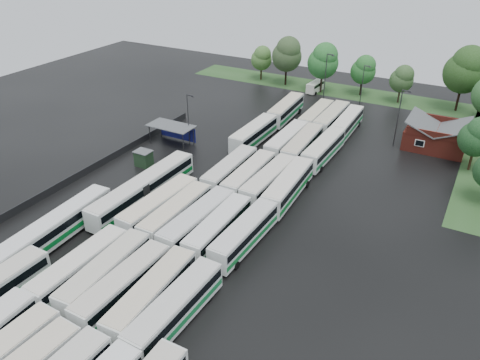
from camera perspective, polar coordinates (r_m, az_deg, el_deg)
The scene contains 45 objects.
ground at distance 60.73m, azimuth -7.20°, elevation -6.46°, with size 160.00×160.00×0.00m, color black.
brick_building at distance 88.63m, azimuth 22.75°, elevation 4.78°, with size 10.07×8.60×5.39m.
wash_shed at distance 83.87m, azimuth -8.23°, elevation 6.33°, with size 8.20×4.20×3.58m.
utility_hut at distance 77.38m, azimuth -11.66°, elevation 2.62°, with size 2.70×2.20×2.62m.
grass_strip_north at distance 113.31m, azimuth 13.27°, elevation 10.36°, with size 80.00×10.00×0.01m, color #284C20.
west_fence at distance 78.59m, azimuth -17.11°, elevation 1.72°, with size 0.10×50.00×1.20m, color #2D2D30.
bus_r1c0 at distance 54.76m, azimuth -18.89°, elevation -10.04°, with size 2.77×12.77×3.55m.
bus_r1c1 at distance 53.15m, azimuth -16.07°, elevation -10.87°, with size 3.36×12.91×3.56m.
bus_r1c2 at distance 51.15m, azimuth -14.04°, elevation -12.41°, with size 2.87×12.71×3.53m.
bus_r1c3 at distance 49.43m, azimuth -10.68°, elevation -13.64°, with size 3.38×13.03×3.59m.
bus_r1c4 at distance 47.73m, azimuth -7.87°, elevation -15.24°, with size 3.00×12.95×3.59m.
bus_r2c0 at distance 62.70m, azimuth -9.82°, elevation -3.18°, with size 3.45×13.44×3.71m.
bus_r2c1 at distance 60.95m, azimuth -7.78°, elevation -4.12°, with size 2.74×12.82×3.57m.
bus_r2c2 at distance 59.15m, azimuth -5.18°, elevation -5.02°, with size 3.25×13.33×3.69m.
bus_r2c3 at distance 57.93m, azimuth -2.65°, elevation -5.86°, with size 2.84×12.63×3.51m.
bus_r2c4 at distance 56.85m, azimuth 0.55°, elevation -6.58°, with size 3.00×12.70×3.52m.
bus_r3c1 at distance 70.67m, azimuth -1.23°, elevation 1.17°, with size 2.93×12.85×3.56m.
bus_r3c2 at distance 69.10m, azimuth 1.12°, elevation 0.47°, with size 2.90×12.84×3.56m.
bus_r3c3 at distance 67.84m, azimuth 3.54°, elevation -0.14°, with size 3.07×13.07×3.62m.
bus_r3c4 at distance 66.72m, azimuth 5.92°, elevation -0.74°, with size 3.39×13.47×3.72m.
bus_r4c0 at distance 83.07m, azimuth 1.70°, elevation 5.66°, with size 2.93×13.13×3.65m.
bus_r4c2 at distance 80.64m, azimuth 5.72°, elevation 4.75°, with size 2.82×12.96×3.60m.
bus_r4c3 at distance 79.20m, azimuth 7.63°, elevation 4.19°, with size 3.27×13.33×3.68m.
bus_r4c4 at distance 78.52m, azimuth 10.14°, elevation 3.72°, with size 3.03×13.03×3.61m.
bus_r5c0 at distance 94.46m, azimuth 5.61°, elevation 8.53°, with size 3.49×13.38×3.69m.
bus_r5c2 at distance 92.08m, azimuth 9.26°, elevation 7.67°, with size 2.83×12.70×3.53m.
bus_r5c3 at distance 91.07m, azimuth 11.07°, elevation 7.31°, with size 2.85×13.24×3.68m.
bus_r5c4 at distance 90.04m, azimuth 12.95°, elevation 6.78°, with size 2.97×12.68×3.51m.
artic_bus_west_b at distance 67.07m, azimuth -11.66°, elevation -1.05°, with size 3.15×20.00×3.70m.
artic_bus_west_c at distance 61.53m, azimuth -22.19°, elevation -5.91°, with size 3.60×19.48×3.60m.
minibus at distance 111.65m, azimuth 9.13°, elevation 11.20°, with size 2.48×5.61×2.38m.
tree_north_0 at distance 118.30m, azimuth 2.68°, elevation 14.65°, with size 5.16×5.16×8.54m.
tree_north_1 at distance 114.17m, azimuth 5.79°, elevation 15.05°, with size 7.05×7.05×11.68m.
tree_north_2 at distance 109.96m, azimuth 10.16°, elevation 14.16°, with size 6.97×6.97×11.55m.
tree_north_3 at distance 110.36m, azimuth 14.87°, elevation 12.91°, with size 5.58×5.58×9.24m.
tree_north_4 at distance 107.86m, azimuth 19.18°, elevation 11.61°, with size 5.09×5.09×8.43m.
tree_north_5 at distance 106.48m, azimuth 25.85°, elevation 12.05°, with size 8.29×8.29×13.74m.
tree_east_1 at distance 81.17m, azimuth 27.04°, elevation 4.75°, with size 5.53×5.53×9.16m.
lamp_post_ne at distance 85.42m, azimuth 18.86°, elevation 7.62°, with size 1.58×0.31×10.26m.
lamp_post_nw at distance 82.27m, azimuth -6.28°, elevation 7.79°, with size 1.42×0.28×9.25m.
lamp_post_back_w at distance 103.52m, azimuth 10.45°, elevation 12.49°, with size 1.65×0.32×10.69m.
lamp_post_back_e at distance 102.55m, azimuth 14.76°, elevation 11.31°, with size 1.40×0.27×9.08m.
puddle_0 at distance 50.26m, azimuth -20.03°, elevation -17.52°, with size 5.62×5.62×0.01m, color black.
puddle_2 at distance 66.75m, azimuth -14.89°, elevation -3.70°, with size 4.50×4.50×0.01m, color black.
puddle_3 at distance 57.55m, azimuth -5.27°, elevation -8.62°, with size 5.19×5.19×0.01m, color black.
Camera 1 is at (30.33, -39.12, 35.19)m, focal length 35.00 mm.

